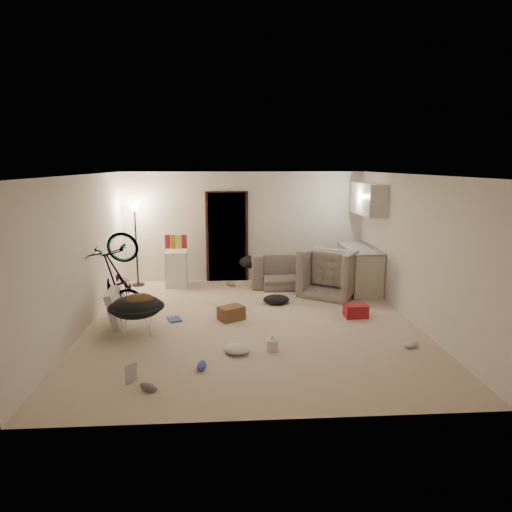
{
  "coord_description": "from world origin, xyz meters",
  "views": [
    {
      "loc": [
        -0.42,
        -7.38,
        2.67
      ],
      "look_at": [
        0.11,
        0.6,
        1.05
      ],
      "focal_mm": 32.0,
      "sensor_mm": 36.0,
      "label": 1
    }
  ],
  "objects": [
    {
      "name": "saucer_chair",
      "position": [
        -1.85,
        -0.37,
        0.37
      ],
      "size": [
        0.88,
        0.88,
        0.62
      ],
      "color": "silver",
      "rests_on": "floor"
    },
    {
      "name": "wall_left",
      "position": [
        -2.76,
        0.0,
        1.25
      ],
      "size": [
        0.02,
        6.0,
        2.5
      ],
      "primitive_type": "cube",
      "color": "white",
      "rests_on": "floor"
    },
    {
      "name": "snack_box_3",
      "position": [
        -1.34,
        2.55,
        1.0
      ],
      "size": [
        0.12,
        0.09,
        0.3
      ],
      "primitive_type": "cube",
      "rotation": [
        0.0,
        0.0,
        -0.27
      ],
      "color": "maroon",
      "rests_on": "mini_fridge"
    },
    {
      "name": "armchair",
      "position": [
        1.83,
        1.74,
        0.36
      ],
      "size": [
        1.45,
        1.42,
        0.72
      ],
      "primitive_type": "imported",
      "rotation": [
        0.0,
        0.0,
        2.54
      ],
      "color": "#343B35",
      "rests_on": "floor"
    },
    {
      "name": "floor_lamp",
      "position": [
        -2.4,
        2.65,
        1.31
      ],
      "size": [
        0.28,
        0.28,
        1.81
      ],
      "color": "black",
      "rests_on": "floor"
    },
    {
      "name": "snack_box_2",
      "position": [
        -1.46,
        2.55,
        1.0
      ],
      "size": [
        0.11,
        0.09,
        0.3
      ],
      "primitive_type": "cube",
      "rotation": [
        0.0,
        0.0,
        0.17
      ],
      "color": "yellow",
      "rests_on": "mini_fridge"
    },
    {
      "name": "drink_case_a",
      "position": [
        -0.35,
        0.21,
        0.12
      ],
      "size": [
        0.51,
        0.47,
        0.24
      ],
      "primitive_type": "cube",
      "rotation": [
        0.0,
        0.0,
        0.53
      ],
      "color": "brown",
      "rests_on": "floor"
    },
    {
      "name": "doorway",
      "position": [
        -0.4,
        2.97,
        1.02
      ],
      "size": [
        0.85,
        0.1,
        2.04
      ],
      "primitive_type": "cube",
      "color": "black",
      "rests_on": "floor"
    },
    {
      "name": "kitchen_uppers",
      "position": [
        2.56,
        2.0,
        1.95
      ],
      "size": [
        0.38,
        1.4,
        0.65
      ],
      "primitive_type": "cube",
      "color": "beige",
      "rests_on": "wall_right"
    },
    {
      "name": "clothes_lump_c",
      "position": [
        -0.29,
        -1.23,
        0.06
      ],
      "size": [
        0.5,
        0.47,
        0.12
      ],
      "primitive_type": "ellipsoid",
      "rotation": [
        0.0,
        0.0,
        -0.45
      ],
      "color": "silver",
      "rests_on": "floor"
    },
    {
      "name": "shoe_3",
      "position": [
        -1.37,
        -2.28,
        0.05
      ],
      "size": [
        0.28,
        0.24,
        0.1
      ],
      "primitive_type": "ellipsoid",
      "rotation": [
        0.0,
        0.0,
        -0.58
      ],
      "color": "slate",
      "rests_on": "floor"
    },
    {
      "name": "ceiling",
      "position": [
        0.0,
        0.0,
        2.51
      ],
      "size": [
        5.5,
        6.0,
        0.02
      ],
      "primitive_type": "cube",
      "color": "white",
      "rests_on": "wall_back"
    },
    {
      "name": "snack_box_0",
      "position": [
        -1.7,
        2.55,
        1.0
      ],
      "size": [
        0.11,
        0.08,
        0.3
      ],
      "primitive_type": "cube",
      "rotation": [
        0.0,
        0.0,
        -0.13
      ],
      "color": "maroon",
      "rests_on": "mini_fridge"
    },
    {
      "name": "drink_case_b",
      "position": [
        1.86,
        0.21,
        0.11
      ],
      "size": [
        0.4,
        0.3,
        0.23
      ],
      "primitive_type": "cube",
      "rotation": [
        0.0,
        0.0,
        0.03
      ],
      "color": "maroon",
      "rests_on": "floor"
    },
    {
      "name": "door_trim",
      "position": [
        -0.4,
        2.94,
        1.02
      ],
      "size": [
        0.97,
        0.04,
        2.1
      ],
      "primitive_type": "cube",
      "color": "black",
      "rests_on": "floor"
    },
    {
      "name": "tv_box",
      "position": [
        -2.3,
        0.18,
        0.3
      ],
      "size": [
        0.29,
        0.93,
        0.62
      ],
      "primitive_type": "cube",
      "rotation": [
        0.0,
        -0.21,
        0.06
      ],
      "color": "silver",
      "rests_on": "floor"
    },
    {
      "name": "snack_box_1",
      "position": [
        -1.58,
        2.55,
        1.0
      ],
      "size": [
        0.1,
        0.08,
        0.3
      ],
      "primitive_type": "cube",
      "rotation": [
        0.0,
        0.0,
        -0.07
      ],
      "color": "#B97D17",
      "rests_on": "mini_fridge"
    },
    {
      "name": "newspaper",
      "position": [
        -0.43,
        1.06,
        0.0
      ],
      "size": [
        0.64,
        0.7,
        0.01
      ],
      "primitive_type": "cube",
      "rotation": [
        0.0,
        0.0,
        0.44
      ],
      "color": "#AFADA2",
      "rests_on": "floor"
    },
    {
      "name": "mini_fridge",
      "position": [
        -1.53,
        2.55,
        0.39
      ],
      "size": [
        0.46,
        0.46,
        0.78
      ],
      "primitive_type": "cube",
      "rotation": [
        0.0,
        0.0,
        -0.0
      ],
      "color": "white",
      "rests_on": "floor"
    },
    {
      "name": "floor",
      "position": [
        0.0,
        0.0,
        -0.01
      ],
      "size": [
        5.5,
        6.0,
        0.02
      ],
      "primitive_type": "cube",
      "color": "beige",
      "rests_on": "ground"
    },
    {
      "name": "sofa_drape",
      "position": [
        0.14,
        2.45,
        0.54
      ],
      "size": [
        0.6,
        0.5,
        0.28
      ],
      "primitive_type": "ellipsoid",
      "rotation": [
        0.0,
        0.0,
        0.08
      ],
      "color": "black",
      "rests_on": "sofa"
    },
    {
      "name": "clothes_lump_b",
      "position": [
        0.54,
        1.12,
        0.08
      ],
      "size": [
        0.53,
        0.47,
        0.16
      ],
      "primitive_type": "ellipsoid",
      "rotation": [
        0.0,
        0.0,
        0.04
      ],
      "color": "black",
      "rests_on": "floor"
    },
    {
      "name": "wall_back",
      "position": [
        0.0,
        3.01,
        1.25
      ],
      "size": [
        5.5,
        0.02,
        2.5
      ],
      "primitive_type": "cube",
      "color": "white",
      "rests_on": "floor"
    },
    {
      "name": "wall_right",
      "position": [
        2.76,
        0.0,
        1.25
      ],
      "size": [
        0.02,
        6.0,
        2.5
      ],
      "primitive_type": "cube",
      "color": "white",
      "rests_on": "floor"
    },
    {
      "name": "shoe_0",
      "position": [
        0.66,
        2.08,
        0.05
      ],
      "size": [
        0.26,
        0.13,
        0.09
      ],
      "primitive_type": "ellipsoid",
      "rotation": [
        0.0,
        0.0,
        0.1
      ],
      "color": "#3152B1",
      "rests_on": "floor"
    },
    {
      "name": "shoe_2",
      "position": [
        -0.77,
        -1.73,
        0.05
      ],
      "size": [
        0.15,
        0.29,
        0.1
      ],
      "primitive_type": "ellipsoid",
      "rotation": [
        0.0,
        0.0,
        1.42
      ],
      "color": "#3152B1",
      "rests_on": "floor"
    },
    {
      "name": "book_white",
      "position": [
        -0.42,
        0.43,
        0.01
      ],
      "size": [
        0.32,
        0.34,
        0.03
      ],
      "primitive_type": "cube",
      "rotation": [
        0.0,
        0.0,
        -0.51
      ],
      "color": "silver",
      "rests_on": "floor"
    },
    {
      "name": "hoodie",
      "position": [
        -1.8,
        -0.4,
        0.56
      ],
      "size": [
        0.61,
        0.58,
        0.22
      ],
      "primitive_type": "ellipsoid",
      "rotation": [
        0.0,
        0.0,
        0.51
      ],
      "color": "#4D341A",
      "rests_on": "saucer_chair"
    },
    {
      "name": "wall_front",
      "position": [
        0.0,
        -3.01,
        1.25
      ],
      "size": [
        5.5,
        0.02,
        2.5
      ],
      "primitive_type": "cube",
      "color": "white",
      "rests_on": "floor"
    },
    {
      "name": "counter_top",
      "position": [
        2.43,
        2.0,
        0.9
      ],
      "size": [
        0.64,
        1.54,
        0.04
      ],
      "primitive_type": "cube",
      "color": "gray",
      "rests_on": "kitchen_counter"
    },
    {
      "name": "juicer",
      "position": [
        0.23,
        -1.17,
        0.1
      ],
      "size": [
        0.17,
        0.17,
        0.24
      ],
      "color": "silver",
      "rests_on": "floor"
    },
    {
      "name": "book_blue",
      "position": [
        -1.34,
        0.25,
        0.01
      ],
      "size": [
        0.28,
        0.33,
        0.03
      ],
      "primitive_type": "cube",
      "rotation": [
        0.0,
        0.0,
        0.33
      ],
      "color": "#3152B1",
      "rests_on": "floor"
    },
    {
      "name": "shoe_4",
      "position": [
        2.3,
        -1.19,
        0.05
      ],
      "size": [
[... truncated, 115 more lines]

